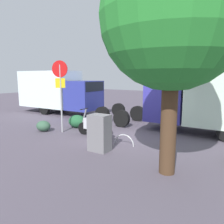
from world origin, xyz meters
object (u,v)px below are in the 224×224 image
at_px(utility_cabinet, 99,133).
at_px(bike_rack_hoop, 124,145).
at_px(street_tree, 173,18).
at_px(stop_sign, 60,85).
at_px(motorcycle, 95,125).
at_px(box_truck_far, 59,90).
at_px(box_truck_near, 219,100).

distance_m(utility_cabinet, bike_rack_hoop, 1.30).
distance_m(street_tree, utility_cabinet, 4.30).
height_order(street_tree, bike_rack_hoop, street_tree).
bearing_deg(stop_sign, motorcycle, -169.67).
relative_size(street_tree, bike_rack_hoop, 6.95).
bearing_deg(box_truck_far, street_tree, -30.53).
distance_m(street_tree, bike_rack_hoop, 4.84).
height_order(box_truck_far, utility_cabinet, box_truck_far).
height_order(stop_sign, utility_cabinet, stop_sign).
distance_m(box_truck_near, stop_sign, 7.17).
relative_size(utility_cabinet, bike_rack_hoop, 1.53).
xyz_separation_m(utility_cabinet, bike_rack_hoop, (-0.37, -1.07, -0.65)).
bearing_deg(box_truck_near, box_truck_far, -2.53).
bearing_deg(box_truck_far, bike_rack_hoop, -28.87).
bearing_deg(bike_rack_hoop, utility_cabinet, 70.80).
height_order(street_tree, utility_cabinet, street_tree).
distance_m(motorcycle, stop_sign, 2.49).
height_order(box_truck_far, bike_rack_hoop, box_truck_far).
xyz_separation_m(box_truck_near, bike_rack_hoop, (2.63, 3.68, -1.60)).
distance_m(stop_sign, bike_rack_hoop, 4.13).
distance_m(box_truck_far, stop_sign, 5.72).
relative_size(stop_sign, street_tree, 0.57).
bearing_deg(stop_sign, street_tree, 166.30).
bearing_deg(box_truck_far, utility_cabinet, -36.19).
relative_size(box_truck_near, box_truck_far, 1.01).
height_order(box_truck_near, street_tree, street_tree).
bearing_deg(bike_rack_hoop, motorcycle, -10.03).
bearing_deg(street_tree, stop_sign, -13.70).
relative_size(box_truck_near, stop_sign, 2.44).
height_order(motorcycle, stop_sign, stop_sign).
distance_m(stop_sign, utility_cabinet, 3.63).
bearing_deg(bike_rack_hoop, box_truck_near, -125.62).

